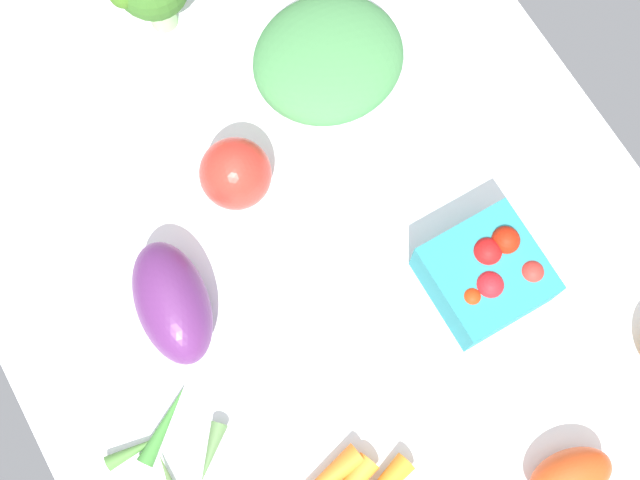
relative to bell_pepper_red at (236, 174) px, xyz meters
The scene contains 7 objects.
tablecloth 13.18cm from the bell_pepper_red, 23.34° to the left, with size 104.00×76.00×2.00cm, color white.
bell_pepper_red is the anchor object (origin of this frame).
leafy_greens_clump 18.68cm from the bell_pepper_red, 115.17° to the left, with size 17.11×18.71×6.32cm, color #438348.
roma_tomato 48.99cm from the bell_pepper_red, 17.28° to the left, with size 9.19×5.47×5.47cm, color #DD481B.
berry_basket 30.45cm from the bell_pepper_red, 37.61° to the left, with size 11.85×11.85×7.81cm.
eggplant 16.26cm from the bell_pepper_red, 53.75° to the right, with size 14.32×7.96×7.96cm, color #5C2866.
okra_pile 30.99cm from the bell_pepper_red, 42.01° to the right, with size 13.08×13.22×1.92cm.
Camera 1 is at (23.11, -13.33, 96.08)cm, focal length 47.09 mm.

